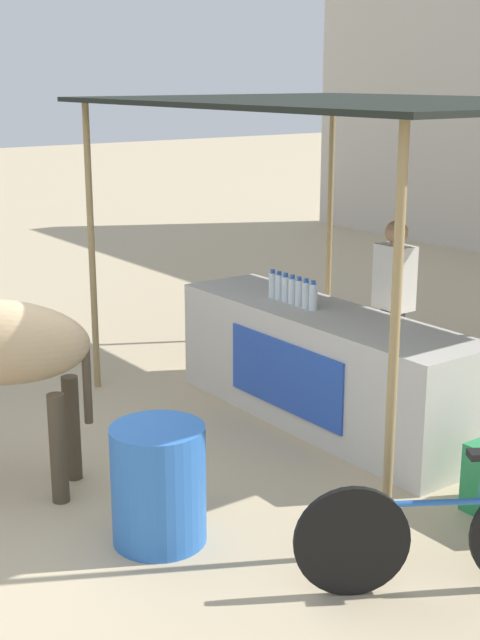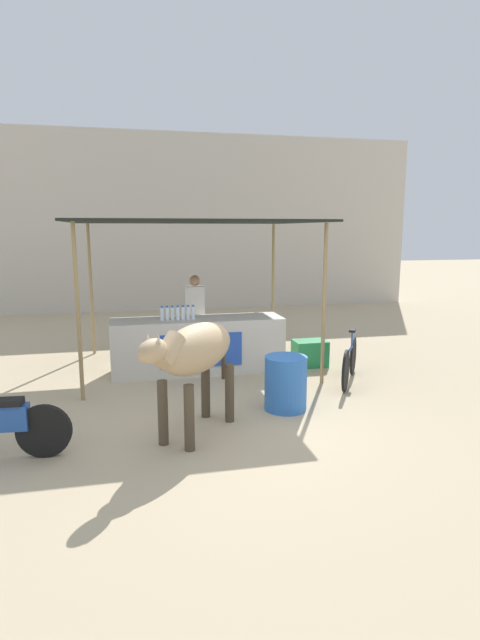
{
  "view_description": "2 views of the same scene",
  "coord_description": "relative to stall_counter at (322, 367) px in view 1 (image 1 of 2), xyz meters",
  "views": [
    {
      "loc": [
        5.31,
        -2.54,
        2.83
      ],
      "look_at": [
        -0.21,
        1.5,
        0.95
      ],
      "focal_mm": 50.0,
      "sensor_mm": 36.0,
      "label": 1
    },
    {
      "loc": [
        -1.18,
        -6.36,
        2.51
      ],
      "look_at": [
        0.47,
        0.9,
        1.14
      ],
      "focal_mm": 28.0,
      "sensor_mm": 36.0,
      "label": 2
    }
  ],
  "objects": [
    {
      "name": "water_barrel",
      "position": [
        0.93,
        -2.16,
        -0.1
      ],
      "size": [
        0.59,
        0.59,
        0.76
      ],
      "primitive_type": "cylinder",
      "color": "blue",
      "rests_on": "ground"
    },
    {
      "name": "stall_counter",
      "position": [
        0.0,
        0.0,
        0.0
      ],
      "size": [
        3.0,
        0.82,
        0.96
      ],
      "color": "beige",
      "rests_on": "ground"
    },
    {
      "name": "water_bottle_row",
      "position": [
        -0.35,
        -0.05,
        0.59
      ],
      "size": [
        0.61,
        0.07,
        0.25
      ],
      "color": "silver",
      "rests_on": "stall_counter"
    },
    {
      "name": "vendor_behind_counter",
      "position": [
        0.06,
        0.75,
        0.37
      ],
      "size": [
        0.34,
        0.22,
        1.65
      ],
      "color": "#383842",
      "rests_on": "ground"
    },
    {
      "name": "ground_plane",
      "position": [
        0.0,
        -2.2,
        -0.48
      ],
      "size": [
        60.0,
        60.0,
        0.0
      ],
      "primitive_type": "plane",
      "color": "tan"
    },
    {
      "name": "bicycle_leaning",
      "position": [
        2.36,
        -1.18,
        -0.13
      ],
      "size": [
        0.91,
        1.43,
        0.85
      ],
      "color": "black",
      "rests_on": "ground"
    },
    {
      "name": "stall_awning",
      "position": [
        0.0,
        0.3,
        2.07
      ],
      "size": [
        4.2,
        3.2,
        2.65
      ],
      "color": "black",
      "rests_on": "ground"
    }
  ]
}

